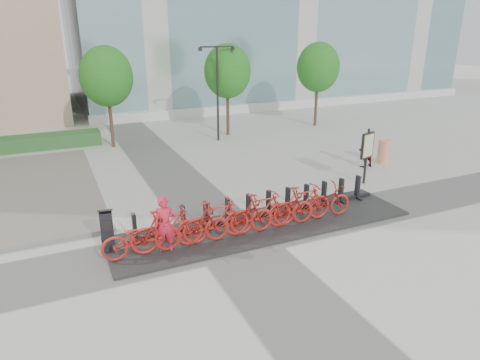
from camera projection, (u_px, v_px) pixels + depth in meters
name	position (u px, v px, depth m)	size (l,w,h in m)	color
ground	(230.00, 238.00, 12.64)	(120.00, 120.00, 0.00)	beige
hedge_b	(39.00, 142.00, 21.89)	(6.00, 1.20, 0.70)	#326E36
tree_1	(106.00, 77.00, 21.14)	(2.60, 2.60, 5.10)	#4C3228
tree_2	(227.00, 71.00, 23.67)	(2.60, 2.60, 5.10)	#4C3228
tree_3	(318.00, 67.00, 26.00)	(2.60, 2.60, 5.10)	#4C3228
streetlamp	(217.00, 83.00, 22.57)	(2.00, 0.20, 5.00)	black
dock_pad	(265.00, 225.00, 13.39)	(9.60, 2.40, 0.08)	#2B2B2B
dock_rail_posts	(260.00, 206.00, 13.66)	(8.02, 0.50, 0.85)	black
bike_0	(141.00, 237.00, 11.37)	(0.74, 2.11, 1.11)	#A9221A
bike_1	(167.00, 230.00, 11.63)	(0.58, 2.05, 1.23)	#A9221A
bike_2	(193.00, 227.00, 11.93)	(0.74, 2.11, 1.11)	#A9221A
bike_3	(217.00, 220.00, 12.19)	(0.58, 2.05, 1.23)	#A9221A
bike_4	(239.00, 218.00, 12.49)	(0.74, 2.11, 1.11)	#A9221A
bike_5	(261.00, 212.00, 12.75)	(0.58, 2.05, 1.23)	#A9221A
bike_6	(282.00, 210.00, 13.05)	(0.74, 2.11, 1.11)	#A9221A
bike_7	(303.00, 204.00, 13.31)	(0.58, 2.05, 1.23)	#A9221A
bike_8	(322.00, 202.00, 13.61)	(0.74, 2.11, 1.11)	#A9221A
kiosk	(107.00, 230.00, 11.58)	(0.44, 0.38, 1.28)	black
worker_red	(165.00, 226.00, 11.52)	(0.61, 0.40, 1.68)	red
pedestrian	(365.00, 150.00, 18.90)	(0.74, 0.58, 1.52)	#5F0D11
construction_barrel	(384.00, 151.00, 19.54)	(0.56, 0.56, 1.07)	#EA5200
map_sign	(367.00, 148.00, 16.63)	(0.72, 0.32, 2.22)	black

